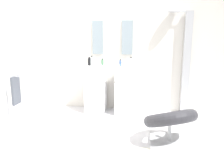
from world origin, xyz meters
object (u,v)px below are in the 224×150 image
Objects in this scene: soap_bottle_blue at (120,63)px; soap_bottle_white at (131,61)px; shower_column at (186,61)px; pedestal_sink_right at (126,88)px; towel_rack at (14,91)px; lounge_chair at (170,122)px; soap_bottle_black at (89,61)px; soap_bottle_clear at (92,61)px; soap_bottle_green at (102,62)px; pedestal_sink_left at (96,87)px.

soap_bottle_blue is 0.80× the size of soap_bottle_white.
shower_column is at bearing 7.67° from soap_bottle_white.
towel_rack is (-1.86, -0.89, 0.10)m from pedestal_sink_right.
lounge_chair is 6.54× the size of soap_bottle_black.
soap_bottle_white is 0.84m from soap_bottle_black.
soap_bottle_black is at bearing 129.05° from soap_bottle_clear.
pedestal_sink_right is at bearing -152.98° from soap_bottle_white.
shower_column is at bearing 10.66° from soap_bottle_clear.
pedestal_sink_right is 0.71m from soap_bottle_green.
pedestal_sink_left is 1.88m from shower_column.
soap_bottle_clear is 1.18× the size of soap_bottle_white.
soap_bottle_blue is (-0.10, -0.09, 0.53)m from pedestal_sink_right.
towel_rack is 1.49m from soap_bottle_clear.
pedestal_sink_left reaches higher than lounge_chair.
soap_bottle_green reaches higher than pedestal_sink_right.
towel_rack is 1.68m from soap_bottle_green.
soap_bottle_white is (-0.66, 1.19, 0.73)m from lounge_chair.
soap_bottle_green is 0.57m from soap_bottle_white.
pedestal_sink_left is at bearing -173.82° from shower_column.
lounge_chair is 1.88m from soap_bottle_clear.
soap_bottle_green is 0.36m from soap_bottle_blue.
soap_bottle_clear is 0.12m from soap_bottle_black.
soap_bottle_black is at bearing 36.36° from towel_rack.
soap_bottle_blue is at bearing -139.37° from pedestal_sink_right.
shower_column is 2.16× the size of towel_rack.
soap_bottle_clear is at bearing -167.11° from pedestal_sink_right.
soap_bottle_black is at bearing -175.54° from pedestal_sink_right.
soap_bottle_black reaches higher than towel_rack.
soap_bottle_white is (-1.08, -0.14, -0.00)m from shower_column.
soap_bottle_green is at bearing -20.41° from pedestal_sink_left.
pedestal_sink_right is at bearing 0.00° from pedestal_sink_left.
soap_bottle_white is (0.10, 0.05, 0.54)m from pedestal_sink_right.
towel_rack is at bearing -144.42° from pedestal_sink_left.
pedestal_sink_left is 0.54× the size of shower_column.
soap_bottle_blue is at bearing -145.46° from soap_bottle_white.
soap_bottle_green is 0.70× the size of soap_bottle_clear.
pedestal_sink_left is at bearing -176.07° from soap_bottle_white.
soap_bottle_clear is at bearing 144.95° from lounge_chair.
pedestal_sink_right is 8.03× the size of soap_bottle_green.
pedestal_sink_right is 0.54m from soap_bottle_blue.
lounge_chair is at bearing -56.52° from pedestal_sink_right.
towel_rack is at bearing -154.49° from pedestal_sink_right.
soap_bottle_blue is 0.63m from soap_bottle_black.
soap_bottle_white is (0.20, 0.14, 0.02)m from soap_bottle_blue.
shower_column is at bearing 9.40° from pedestal_sink_right.
pedestal_sink_left is 0.56m from soap_bottle_black.
shower_column is (1.17, 0.19, 0.55)m from pedestal_sink_right.
shower_column is 1.86m from soap_bottle_clear.
soap_bottle_blue is 0.24m from soap_bottle_white.
shower_column is at bearing 6.18° from pedestal_sink_left.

